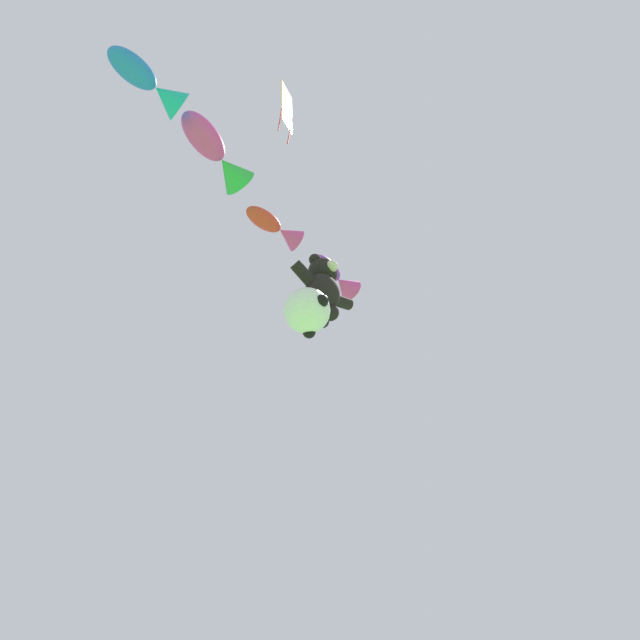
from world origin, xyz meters
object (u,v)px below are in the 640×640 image
at_px(teddy_bear_kite, 323,286).
at_px(diamond_kite, 287,110).
at_px(fish_kite_magenta, 218,155).
at_px(fish_kite_cobalt, 150,83).
at_px(fish_kite_crimson, 276,228).
at_px(soccer_ball_kite, 307,311).
at_px(fish_kite_violet, 335,277).

distance_m(teddy_bear_kite, diamond_kite, 5.20).
xyz_separation_m(fish_kite_magenta, fish_kite_cobalt, (-2.18, -0.44, -0.23)).
height_order(fish_kite_crimson, fish_kite_cobalt, fish_kite_crimson).
bearing_deg(fish_kite_crimson, fish_kite_cobalt, -167.01).
relative_size(teddy_bear_kite, soccer_ball_kite, 1.74).
relative_size(teddy_bear_kite, fish_kite_magenta, 0.85).
relative_size(teddy_bear_kite, fish_kite_cobalt, 1.08).
bearing_deg(fish_kite_magenta, diamond_kite, -63.18).
xyz_separation_m(fish_kite_cobalt, diamond_kite, (3.02, -1.22, 1.70)).
bearing_deg(fish_kite_cobalt, fish_kite_crimson, 12.99).
relative_size(fish_kite_crimson, fish_kite_magenta, 0.77).
bearing_deg(fish_kite_crimson, teddy_bear_kite, -47.73).
distance_m(teddy_bear_kite, soccer_ball_kite, 1.43).
bearing_deg(fish_kite_cobalt, soccer_ball_kite, 0.85).
height_order(fish_kite_violet, fish_kite_cobalt, fish_kite_cobalt).
xyz_separation_m(fish_kite_violet, fish_kite_magenta, (-4.83, -0.53, 0.36)).
relative_size(fish_kite_magenta, fish_kite_cobalt, 1.27).
bearing_deg(soccer_ball_kite, diamond_kite, -148.32).
bearing_deg(teddy_bear_kite, soccer_ball_kite, -178.29).
bearing_deg(diamond_kite, teddy_bear_kite, 26.74).
distance_m(soccer_ball_kite, fish_kite_violet, 4.36).
xyz_separation_m(fish_kite_violet, diamond_kite, (-3.99, -2.20, 1.82)).
bearing_deg(fish_kite_magenta, fish_kite_cobalt, -168.55).
distance_m(soccer_ball_kite, diamond_kite, 6.17).
bearing_deg(teddy_bear_kite, fish_kite_magenta, 174.19).
bearing_deg(soccer_ball_kite, fish_kite_crimson, 111.80).
bearing_deg(diamond_kite, fish_kite_cobalt, 157.98).
height_order(fish_kite_violet, fish_kite_crimson, fish_kite_crimson).
distance_m(fish_kite_magenta, diamond_kite, 2.37).
relative_size(fish_kite_violet, fish_kite_magenta, 0.77).
height_order(teddy_bear_kite, soccer_ball_kite, teddy_bear_kite).
relative_size(teddy_bear_kite, fish_kite_crimson, 1.11).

